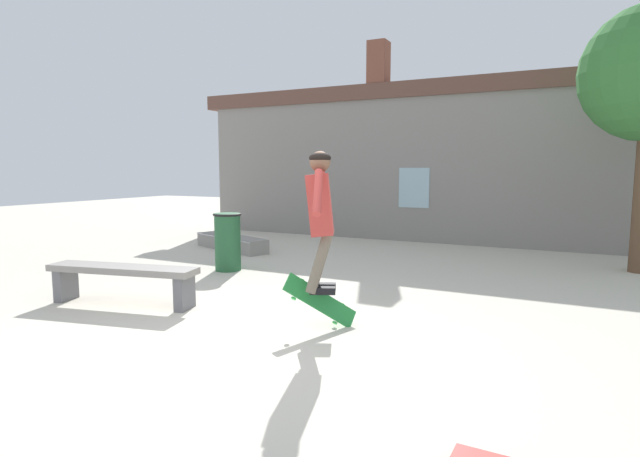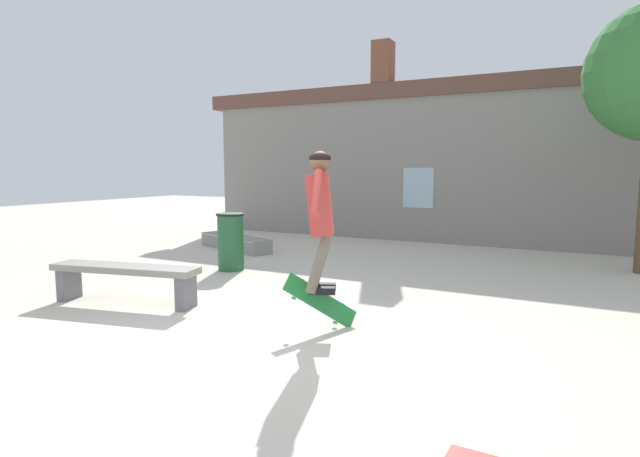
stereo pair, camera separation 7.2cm
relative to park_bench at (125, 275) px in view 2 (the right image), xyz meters
The scene contains 7 objects.
ground_plane 2.36m from the park_bench, 17.10° to the right, with size 40.00×40.00×0.00m, color beige.
building_backdrop 7.50m from the park_bench, 72.47° to the left, with size 12.66×0.52×4.59m.
park_bench is the anchor object (origin of this frame).
skate_ledge 4.25m from the park_bench, 108.66° to the left, with size 2.00×1.12×0.29m.
trash_bin 2.29m from the park_bench, 93.27° to the left, with size 0.46×0.46×0.94m.
skater 2.77m from the park_bench, ahead, with size 0.56×1.15×1.43m.
skateboard_flipping 2.60m from the park_bench, ahead, with size 0.56×0.62×0.63m.
Camera 2 is at (2.70, -3.55, 1.67)m, focal length 28.00 mm.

